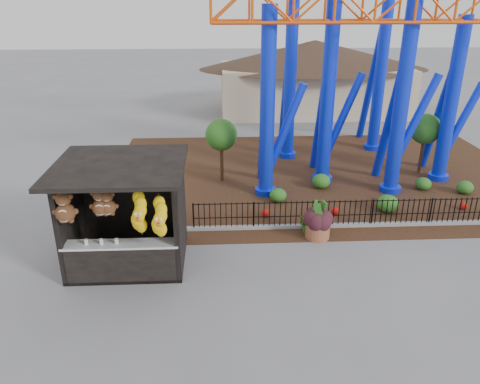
{
  "coord_description": "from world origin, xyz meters",
  "views": [
    {
      "loc": [
        -0.35,
        -10.95,
        7.28
      ],
      "look_at": [
        0.27,
        1.5,
        2.0
      ],
      "focal_mm": 35.0,
      "sensor_mm": 36.0,
      "label": 1
    }
  ],
  "objects_px": {
    "potted_plant": "(309,222)",
    "terracotta_planter": "(318,230)",
    "roller_coaster": "(356,18)",
    "prize_booth": "(124,218)"
  },
  "relations": [
    {
      "from": "roller_coaster",
      "to": "potted_plant",
      "type": "relative_size",
      "value": 14.33
    },
    {
      "from": "roller_coaster",
      "to": "terracotta_planter",
      "type": "relative_size",
      "value": 14.0
    },
    {
      "from": "prize_booth",
      "to": "roller_coaster",
      "type": "relative_size",
      "value": 0.32
    },
    {
      "from": "roller_coaster",
      "to": "prize_booth",
      "type": "bearing_deg",
      "value": -137.97
    },
    {
      "from": "terracotta_planter",
      "to": "potted_plant",
      "type": "bearing_deg",
      "value": 118.83
    },
    {
      "from": "prize_booth",
      "to": "roller_coaster",
      "type": "distance_m",
      "value": 11.99
    },
    {
      "from": "prize_booth",
      "to": "roller_coaster",
      "type": "height_order",
      "value": "roller_coaster"
    },
    {
      "from": "potted_plant",
      "to": "terracotta_planter",
      "type": "bearing_deg",
      "value": -76.27
    },
    {
      "from": "potted_plant",
      "to": "roller_coaster",
      "type": "bearing_deg",
      "value": 50.43
    },
    {
      "from": "roller_coaster",
      "to": "terracotta_planter",
      "type": "xyz_separation_m",
      "value": [
        -2.3,
        -5.92,
        -6.17
      ]
    }
  ]
}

